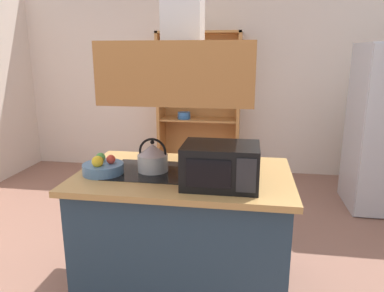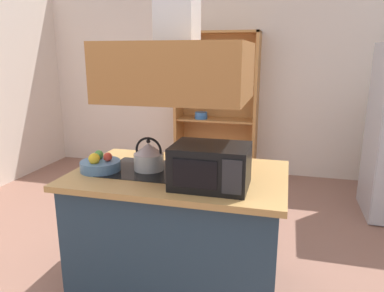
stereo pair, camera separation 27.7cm
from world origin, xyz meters
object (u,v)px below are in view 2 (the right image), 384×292
Objects in this scene: dish_cabinet at (217,113)px; kettle at (149,156)px; microwave at (211,166)px; fruit_bowl at (100,164)px; cutting_board at (223,168)px.

dish_cabinet reaches higher than kettle.
fruit_bowl is (-0.80, 0.10, -0.09)m from microwave.
dish_cabinet is 2.72m from kettle.
cutting_board is (0.55, -2.57, 0.03)m from dish_cabinet.
dish_cabinet is 7.19× the size of fruit_bowl.
cutting_board is at bearing 87.13° from microwave.
microwave reaches higher than cutting_board.
cutting_board is 0.37m from microwave.
microwave is 0.81m from fruit_bowl.
cutting_board is at bearing -77.92° from dish_cabinet.
cutting_board is 0.86m from fruit_bowl.
dish_cabinet is at bearing 100.33° from microwave.
cutting_board is 0.74× the size of microwave.
fruit_bowl is (-0.32, -0.10, -0.05)m from kettle.
fruit_bowl is (-0.27, -2.82, 0.07)m from dish_cabinet.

